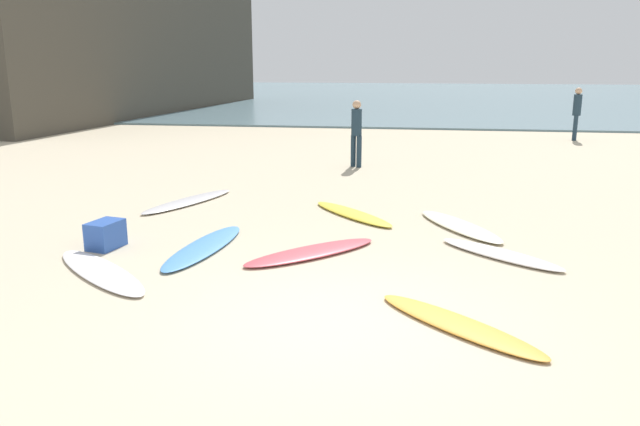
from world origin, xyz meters
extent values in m
plane|color=beige|center=(0.00, 0.00, 0.00)|extent=(120.00, 120.00, 0.00)
cube|color=slate|center=(0.00, 39.30, 0.04)|extent=(120.00, 40.00, 0.08)
ellipsoid|color=#4D8FD6|center=(-2.39, 2.46, 0.04)|extent=(0.90, 2.59, 0.07)
ellipsoid|color=gold|center=(1.38, 0.03, 0.04)|extent=(2.02, 1.90, 0.07)
ellipsoid|color=#D54E58|center=(-0.67, 2.43, 0.04)|extent=(2.10, 2.06, 0.08)
ellipsoid|color=white|center=(2.18, 2.74, 0.04)|extent=(1.92, 1.76, 0.08)
ellipsoid|color=#EEE6C2|center=(1.69, 4.29, 0.04)|extent=(1.68, 2.34, 0.09)
ellipsoid|color=yellow|center=(-0.27, 4.91, 0.04)|extent=(1.89, 2.07, 0.08)
ellipsoid|color=white|center=(-3.45, 1.14, 0.03)|extent=(2.27, 2.07, 0.07)
ellipsoid|color=white|center=(-3.72, 5.48, 0.04)|extent=(1.48, 2.60, 0.08)
cylinder|color=#1E3342|center=(6.49, 16.71, 0.44)|extent=(0.14, 0.14, 0.88)
cylinder|color=#1E3342|center=(6.55, 16.91, 0.44)|extent=(0.14, 0.14, 0.88)
cylinder|color=#1E3342|center=(6.52, 16.81, 1.24)|extent=(0.35, 0.35, 0.73)
sphere|color=tan|center=(6.52, 16.81, 1.73)|extent=(0.24, 0.24, 0.24)
cylinder|color=#1E3342|center=(-0.60, 10.21, 0.43)|extent=(0.14, 0.14, 0.85)
cylinder|color=#1E3342|center=(-0.76, 10.32, 0.43)|extent=(0.14, 0.14, 0.85)
cylinder|color=#1E3342|center=(-0.68, 10.27, 1.21)|extent=(0.39, 0.39, 0.71)
sphere|color=tan|center=(-0.68, 10.27, 1.67)|extent=(0.23, 0.23, 0.23)
cube|color=#2D56B2|center=(-3.94, 2.31, 0.22)|extent=(0.50, 0.64, 0.43)
camera|label=1|loc=(0.79, -6.72, 2.99)|focal=35.58mm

